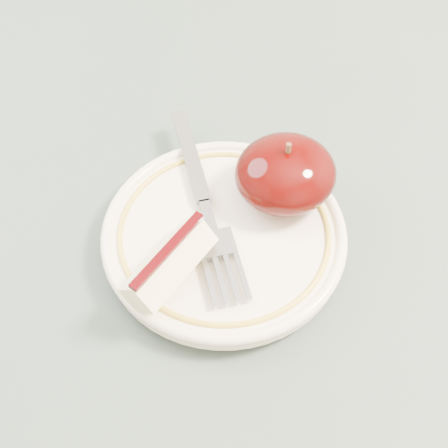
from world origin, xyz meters
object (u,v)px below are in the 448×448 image
object	(u,v)px
table	(236,262)
fork	(204,203)
plate	(224,235)
apple_half	(285,174)

from	to	relation	value
table	fork	xyz separation A→B (m)	(-0.03, -0.01, 0.11)
plate	fork	distance (m)	0.03
fork	apple_half	bearing A→B (deg)	-91.37
apple_half	plate	bearing A→B (deg)	-160.24
fork	table	bearing A→B (deg)	-69.56
plate	apple_half	size ratio (longest dim) A/B	2.38
plate	fork	size ratio (longest dim) A/B	0.97
plate	fork	world-z (taller)	fork
table	fork	world-z (taller)	fork
table	fork	bearing A→B (deg)	-164.47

